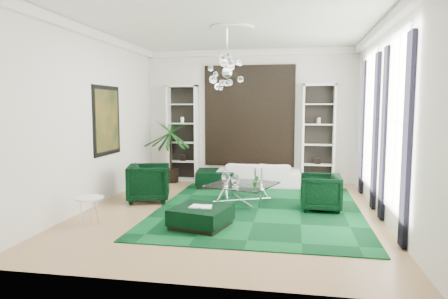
% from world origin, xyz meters
% --- Properties ---
extents(floor, '(6.00, 7.00, 0.02)m').
position_xyz_m(floor, '(0.00, 0.00, -0.01)').
color(floor, tan).
rests_on(floor, ground).
extents(ceiling, '(6.00, 7.00, 0.02)m').
position_xyz_m(ceiling, '(0.00, 0.00, 3.81)').
color(ceiling, white).
rests_on(ceiling, ground).
extents(wall_back, '(6.00, 0.02, 3.80)m').
position_xyz_m(wall_back, '(0.00, 3.51, 1.90)').
color(wall_back, silver).
rests_on(wall_back, ground).
extents(wall_front, '(6.00, 0.02, 3.80)m').
position_xyz_m(wall_front, '(0.00, -3.51, 1.90)').
color(wall_front, silver).
rests_on(wall_front, ground).
extents(wall_left, '(0.02, 7.00, 3.80)m').
position_xyz_m(wall_left, '(-3.01, 0.00, 1.90)').
color(wall_left, silver).
rests_on(wall_left, ground).
extents(wall_right, '(0.02, 7.00, 3.80)m').
position_xyz_m(wall_right, '(3.01, 0.00, 1.90)').
color(wall_right, silver).
rests_on(wall_right, ground).
extents(crown_molding, '(6.00, 7.00, 0.18)m').
position_xyz_m(crown_molding, '(0.00, 0.00, 3.70)').
color(crown_molding, white).
rests_on(crown_molding, ceiling).
extents(ceiling_medallion, '(0.90, 0.90, 0.05)m').
position_xyz_m(ceiling_medallion, '(0.00, 0.30, 3.77)').
color(ceiling_medallion, white).
rests_on(ceiling_medallion, ceiling).
extents(tapestry, '(2.50, 0.06, 2.80)m').
position_xyz_m(tapestry, '(0.00, 3.46, 1.90)').
color(tapestry, black).
rests_on(tapestry, wall_back).
extents(shelving_left, '(0.90, 0.38, 2.80)m').
position_xyz_m(shelving_left, '(-1.95, 3.31, 1.40)').
color(shelving_left, white).
rests_on(shelving_left, floor).
extents(shelving_right, '(0.90, 0.38, 2.80)m').
position_xyz_m(shelving_right, '(1.95, 3.31, 1.40)').
color(shelving_right, white).
rests_on(shelving_right, floor).
extents(painting, '(0.04, 1.30, 1.60)m').
position_xyz_m(painting, '(-2.97, 0.60, 1.85)').
color(painting, black).
rests_on(painting, wall_left).
extents(window_near, '(0.03, 1.10, 2.90)m').
position_xyz_m(window_near, '(2.99, -0.90, 1.90)').
color(window_near, white).
rests_on(window_near, wall_right).
extents(curtain_near_a, '(0.07, 0.30, 3.25)m').
position_xyz_m(curtain_near_a, '(2.96, -1.68, 1.65)').
color(curtain_near_a, black).
rests_on(curtain_near_a, floor).
extents(curtain_near_b, '(0.07, 0.30, 3.25)m').
position_xyz_m(curtain_near_b, '(2.96, -0.12, 1.65)').
color(curtain_near_b, black).
rests_on(curtain_near_b, floor).
extents(window_far, '(0.03, 1.10, 2.90)m').
position_xyz_m(window_far, '(2.99, 1.50, 1.90)').
color(window_far, white).
rests_on(window_far, wall_right).
extents(curtain_far_a, '(0.07, 0.30, 3.25)m').
position_xyz_m(curtain_far_a, '(2.96, 0.72, 1.65)').
color(curtain_far_a, black).
rests_on(curtain_far_a, floor).
extents(curtain_far_b, '(0.07, 0.30, 3.25)m').
position_xyz_m(curtain_far_b, '(2.96, 2.28, 1.65)').
color(curtain_far_b, black).
rests_on(curtain_far_b, floor).
extents(rug, '(4.20, 5.00, 0.02)m').
position_xyz_m(rug, '(0.57, 0.26, 0.01)').
color(rug, black).
rests_on(rug, floor).
extents(sofa, '(2.25, 0.96, 0.65)m').
position_xyz_m(sofa, '(0.35, 2.74, 0.32)').
color(sofa, white).
rests_on(sofa, floor).
extents(armchair_left, '(1.15, 1.13, 0.85)m').
position_xyz_m(armchair_left, '(-1.99, 0.60, 0.43)').
color(armchair_left, black).
rests_on(armchair_left, floor).
extents(armchair_right, '(0.84, 0.82, 0.76)m').
position_xyz_m(armchair_right, '(1.85, 0.43, 0.38)').
color(armchair_right, black).
rests_on(armchair_right, floor).
extents(coffee_table, '(1.68, 1.68, 0.45)m').
position_xyz_m(coffee_table, '(0.16, 0.69, 0.23)').
color(coffee_table, white).
rests_on(coffee_table, floor).
extents(ottoman_side, '(1.12, 1.12, 0.45)m').
position_xyz_m(ottoman_side, '(-0.80, 2.49, 0.22)').
color(ottoman_side, black).
rests_on(ottoman_side, floor).
extents(ottoman_front, '(1.13, 1.13, 0.37)m').
position_xyz_m(ottoman_front, '(-0.34, -1.19, 0.19)').
color(ottoman_front, black).
rests_on(ottoman_front, floor).
extents(book, '(0.40, 0.27, 0.03)m').
position_xyz_m(book, '(-0.34, -1.19, 0.39)').
color(book, white).
rests_on(book, ottoman_front).
extents(side_table, '(0.65, 0.65, 0.50)m').
position_xyz_m(side_table, '(-2.40, -1.36, 0.25)').
color(side_table, white).
rests_on(side_table, floor).
extents(palm, '(1.61, 1.61, 2.33)m').
position_xyz_m(palm, '(-2.20, 2.92, 1.17)').
color(palm, '#124514').
rests_on(palm, floor).
extents(chandelier, '(1.00, 1.00, 0.78)m').
position_xyz_m(chandelier, '(-0.06, 0.02, 2.85)').
color(chandelier, white).
rests_on(chandelier, ceiling).
extents(table_plant, '(0.15, 0.13, 0.24)m').
position_xyz_m(table_plant, '(0.49, 0.41, 0.58)').
color(table_plant, '#124514').
rests_on(table_plant, coffee_table).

